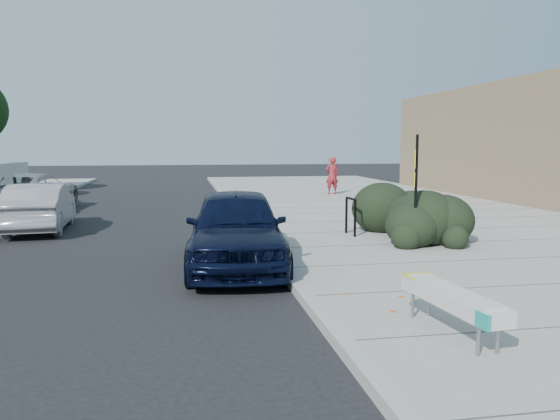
% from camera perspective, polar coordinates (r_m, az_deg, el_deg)
% --- Properties ---
extents(ground, '(120.00, 120.00, 0.00)m').
position_cam_1_polar(ground, '(10.55, 0.49, -6.85)').
color(ground, black).
rests_on(ground, ground).
extents(sidewalk_near, '(11.20, 50.00, 0.15)m').
position_cam_1_polar(sidewalk_near, '(17.01, 16.12, -1.63)').
color(sidewalk_near, gray).
rests_on(sidewalk_near, ground).
extents(curb_near, '(0.22, 50.00, 0.17)m').
position_cam_1_polar(curb_near, '(15.38, -2.95, -2.20)').
color(curb_near, '#9E9E99').
rests_on(curb_near, ground).
extents(bench, '(0.57, 1.93, 0.57)m').
position_cam_1_polar(bench, '(7.16, 17.50, -8.83)').
color(bench, gray).
rests_on(bench, sidewalk_near).
extents(bike_rack, '(0.10, 0.68, 0.98)m').
position_cam_1_polar(bike_rack, '(14.35, 7.39, -0.25)').
color(bike_rack, black).
rests_on(bike_rack, sidewalk_near).
extents(sign_post, '(0.14, 0.29, 2.58)m').
position_cam_1_polar(sign_post, '(12.68, 13.95, 2.63)').
color(sign_post, black).
rests_on(sign_post, sidewalk_near).
extents(hedge, '(3.27, 4.44, 1.50)m').
position_cam_1_polar(hedge, '(14.60, 13.74, 0.35)').
color(hedge, black).
rests_on(hedge, sidewalk_near).
extents(sedan_navy, '(2.27, 4.90, 1.63)m').
position_cam_1_polar(sedan_navy, '(11.13, -4.62, -1.88)').
color(sedan_navy, black).
rests_on(sedan_navy, ground).
extents(wagon_silver, '(1.77, 4.31, 1.39)m').
position_cam_1_polar(wagon_silver, '(17.35, -23.77, 0.28)').
color(wagon_silver, '#A4A4A8').
rests_on(wagon_silver, ground).
extents(suv_silver, '(2.78, 5.40, 1.46)m').
position_cam_1_polar(suv_silver, '(22.55, -24.52, 1.71)').
color(suv_silver, '#9B9FA0').
rests_on(suv_silver, ground).
extents(pedestrian, '(0.69, 0.50, 1.78)m').
position_cam_1_polar(pedestrian, '(26.21, 5.45, 3.60)').
color(pedestrian, maroon).
rests_on(pedestrian, sidewalk_near).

